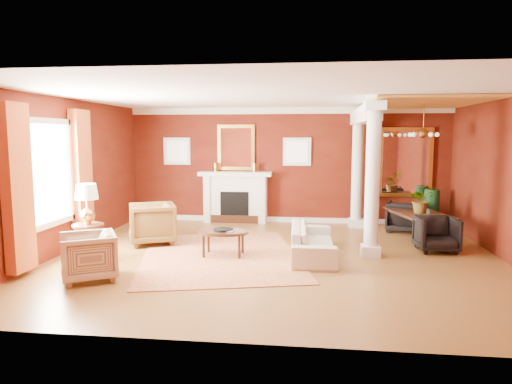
# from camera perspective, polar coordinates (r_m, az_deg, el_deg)

# --- Properties ---
(ground) EXTENTS (8.00, 8.00, 0.00)m
(ground) POSITION_cam_1_polar(r_m,az_deg,el_deg) (8.38, 2.62, -8.17)
(ground) COLOR brown
(ground) RESTS_ON ground
(room_shell) EXTENTS (8.04, 7.04, 2.92)m
(room_shell) POSITION_cam_1_polar(r_m,az_deg,el_deg) (8.09, 2.70, 5.77)
(room_shell) COLOR #5B1C0C
(room_shell) RESTS_ON ground
(fireplace) EXTENTS (1.85, 0.42, 1.29)m
(fireplace) POSITION_cam_1_polar(r_m,az_deg,el_deg) (11.64, -2.59, -0.63)
(fireplace) COLOR white
(fireplace) RESTS_ON ground
(overmantel_mirror) EXTENTS (0.95, 0.07, 1.15)m
(overmantel_mirror) POSITION_cam_1_polar(r_m,az_deg,el_deg) (11.67, -2.52, 5.58)
(overmantel_mirror) COLOR gold
(overmantel_mirror) RESTS_ON fireplace
(flank_window_left) EXTENTS (0.70, 0.07, 0.70)m
(flank_window_left) POSITION_cam_1_polar(r_m,az_deg,el_deg) (12.03, -9.84, 5.05)
(flank_window_left) COLOR white
(flank_window_left) RESTS_ON room_shell
(flank_window_right) EXTENTS (0.70, 0.07, 0.70)m
(flank_window_right) POSITION_cam_1_polar(r_m,az_deg,el_deg) (11.54, 5.15, 5.04)
(flank_window_right) COLOR white
(flank_window_right) RESTS_ON room_shell
(left_window) EXTENTS (0.21, 2.55, 2.60)m
(left_window) POSITION_cam_1_polar(r_m,az_deg,el_deg) (8.73, -24.07, 1.35)
(left_window) COLOR white
(left_window) RESTS_ON room_shell
(column_front) EXTENTS (0.36, 0.36, 2.80)m
(column_front) POSITION_cam_1_polar(r_m,az_deg,el_deg) (8.47, 14.37, 1.62)
(column_front) COLOR white
(column_front) RESTS_ON ground
(column_back) EXTENTS (0.36, 0.36, 2.80)m
(column_back) POSITION_cam_1_polar(r_m,az_deg,el_deg) (11.15, 12.54, 2.92)
(column_back) COLOR white
(column_back) RESTS_ON ground
(header_beam) EXTENTS (0.30, 3.20, 0.32)m
(header_beam) POSITION_cam_1_polar(r_m,az_deg,el_deg) (10.04, 13.36, 9.27)
(header_beam) COLOR white
(header_beam) RESTS_ON column_front
(amber_ceiling) EXTENTS (2.30, 3.40, 0.04)m
(amber_ceiling) POSITION_cam_1_polar(r_m,az_deg,el_deg) (10.10, 20.10, 10.45)
(amber_ceiling) COLOR gold
(amber_ceiling) RESTS_ON room_shell
(dining_mirror) EXTENTS (1.30, 0.07, 1.70)m
(dining_mirror) POSITION_cam_1_polar(r_m,az_deg,el_deg) (11.77, 18.16, 3.54)
(dining_mirror) COLOR gold
(dining_mirror) RESTS_ON room_shell
(chandelier) EXTENTS (0.60, 0.62, 0.75)m
(chandelier) POSITION_cam_1_polar(r_m,az_deg,el_deg) (10.14, 20.17, 6.91)
(chandelier) COLOR #BC883B
(chandelier) RESTS_ON room_shell
(crown_trim) EXTENTS (8.00, 0.08, 0.16)m
(crown_trim) POSITION_cam_1_polar(r_m,az_deg,el_deg) (11.55, 3.94, 10.12)
(crown_trim) COLOR white
(crown_trim) RESTS_ON room_shell
(base_trim) EXTENTS (8.00, 0.08, 0.12)m
(base_trim) POSITION_cam_1_polar(r_m,az_deg,el_deg) (11.73, 3.83, -3.47)
(base_trim) COLOR white
(base_trim) RESTS_ON ground
(rug) EXTENTS (3.58, 4.26, 0.01)m
(rug) POSITION_cam_1_polar(r_m,az_deg,el_deg) (8.50, -4.51, -7.90)
(rug) COLOR maroon
(rug) RESTS_ON ground
(sofa) EXTENTS (0.62, 1.98, 0.77)m
(sofa) POSITION_cam_1_polar(r_m,az_deg,el_deg) (8.40, 7.12, -5.48)
(sofa) COLOR beige
(sofa) RESTS_ON ground
(armchair_leopard) EXTENTS (1.11, 1.14, 0.92)m
(armchair_leopard) POSITION_cam_1_polar(r_m,az_deg,el_deg) (9.56, -12.89, -3.61)
(armchair_leopard) COLOR black
(armchair_leopard) RESTS_ON ground
(armchair_stripe) EXTENTS (1.02, 1.04, 0.80)m
(armchair_stripe) POSITION_cam_1_polar(r_m,az_deg,el_deg) (7.48, -20.25, -7.28)
(armchair_stripe) COLOR tan
(armchair_stripe) RESTS_ON ground
(coffee_table) EXTENTS (0.93, 0.93, 0.47)m
(coffee_table) POSITION_cam_1_polar(r_m,az_deg,el_deg) (8.39, -4.11, -5.15)
(coffee_table) COLOR black
(coffee_table) RESTS_ON ground
(coffee_book) EXTENTS (0.17, 0.02, 0.23)m
(coffee_book) POSITION_cam_1_polar(r_m,az_deg,el_deg) (8.32, -4.05, -4.12)
(coffee_book) COLOR black
(coffee_book) RESTS_ON coffee_table
(side_table) EXTENTS (0.54, 0.54, 1.36)m
(side_table) POSITION_cam_1_polar(r_m,az_deg,el_deg) (8.59, -20.33, -2.10)
(side_table) COLOR black
(side_table) RESTS_ON ground
(dining_table) EXTENTS (0.96, 1.75, 0.92)m
(dining_table) POSITION_cam_1_polar(r_m,az_deg,el_deg) (10.31, 19.82, -3.07)
(dining_table) COLOR black
(dining_table) RESTS_ON ground
(dining_chair_near) EXTENTS (0.75, 0.71, 0.73)m
(dining_chair_near) POSITION_cam_1_polar(r_m,az_deg,el_deg) (9.37, 21.65, -4.72)
(dining_chair_near) COLOR black
(dining_chair_near) RESTS_ON ground
(dining_chair_far) EXTENTS (0.92, 0.89, 0.77)m
(dining_chair_far) POSITION_cam_1_polar(r_m,az_deg,el_deg) (11.03, 18.05, -2.75)
(dining_chair_far) COLOR black
(dining_chair_far) RESTS_ON ground
(green_urn) EXTENTS (0.40, 0.40, 0.95)m
(green_urn) POSITION_cam_1_polar(r_m,az_deg,el_deg) (11.58, 21.04, -2.50)
(green_urn) COLOR #123B1A
(green_urn) RESTS_ON ground
(potted_plant) EXTENTS (0.70, 0.72, 0.44)m
(potted_plant) POSITION_cam_1_polar(r_m,az_deg,el_deg) (10.15, 20.00, 0.67)
(potted_plant) COLOR #26591E
(potted_plant) RESTS_ON dining_table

